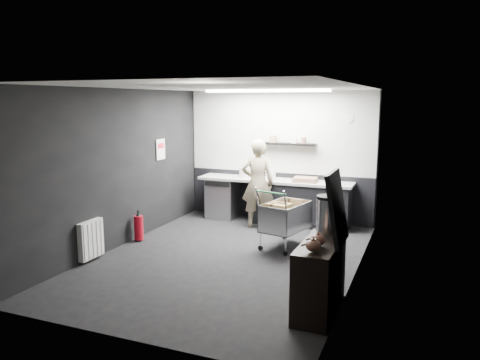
% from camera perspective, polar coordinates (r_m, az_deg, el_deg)
% --- Properties ---
extents(floor, '(5.50, 5.50, 0.00)m').
position_cam_1_polar(floor, '(7.59, -1.56, -9.53)').
color(floor, black).
rests_on(floor, ground).
extents(ceiling, '(5.50, 5.50, 0.00)m').
position_cam_1_polar(ceiling, '(7.17, -1.66, 11.29)').
color(ceiling, white).
rests_on(ceiling, wall_back).
extents(wall_back, '(5.50, 0.00, 5.50)m').
position_cam_1_polar(wall_back, '(9.82, 4.81, 2.96)').
color(wall_back, black).
rests_on(wall_back, floor).
extents(wall_front, '(5.50, 0.00, 5.50)m').
position_cam_1_polar(wall_front, '(4.91, -14.52, -4.21)').
color(wall_front, black).
rests_on(wall_front, floor).
extents(wall_left, '(0.00, 5.50, 5.50)m').
position_cam_1_polar(wall_left, '(8.25, -14.45, 1.39)').
color(wall_left, black).
rests_on(wall_left, floor).
extents(wall_right, '(0.00, 5.50, 5.50)m').
position_cam_1_polar(wall_right, '(6.73, 14.22, -0.46)').
color(wall_right, black).
rests_on(wall_right, floor).
extents(kitchen_wall_panel, '(3.95, 0.02, 1.70)m').
position_cam_1_polar(kitchen_wall_panel, '(9.75, 4.81, 5.86)').
color(kitchen_wall_panel, silver).
rests_on(kitchen_wall_panel, wall_back).
extents(dado_panel, '(3.95, 0.02, 1.00)m').
position_cam_1_polar(dado_panel, '(9.94, 4.70, -1.93)').
color(dado_panel, black).
rests_on(dado_panel, wall_back).
extents(floating_shelf, '(1.20, 0.22, 0.04)m').
position_cam_1_polar(floating_shelf, '(9.61, 5.74, 4.41)').
color(floating_shelf, black).
rests_on(floating_shelf, wall_back).
extents(wall_clock, '(0.20, 0.03, 0.20)m').
position_cam_1_polar(wall_clock, '(9.41, 13.06, 7.33)').
color(wall_clock, white).
rests_on(wall_clock, wall_back).
extents(poster, '(0.02, 0.30, 0.40)m').
position_cam_1_polar(poster, '(9.29, -9.66, 3.70)').
color(poster, white).
rests_on(poster, wall_left).
extents(poster_red_band, '(0.02, 0.22, 0.10)m').
position_cam_1_polar(poster_red_band, '(9.28, -9.65, 4.13)').
color(poster_red_band, red).
rests_on(poster_red_band, poster).
extents(radiator, '(0.10, 0.50, 0.60)m').
position_cam_1_polar(radiator, '(7.74, -17.73, -6.92)').
color(radiator, white).
rests_on(radiator, wall_left).
extents(ceiling_strip, '(2.40, 0.20, 0.04)m').
position_cam_1_polar(ceiling_strip, '(8.90, 3.19, 10.79)').
color(ceiling_strip, white).
rests_on(ceiling_strip, ceiling).
extents(prep_counter, '(3.20, 0.61, 0.90)m').
position_cam_1_polar(prep_counter, '(9.62, 4.92, -2.59)').
color(prep_counter, black).
rests_on(prep_counter, floor).
extents(person, '(0.74, 0.60, 1.76)m').
position_cam_1_polar(person, '(9.22, 2.16, -0.43)').
color(person, beige).
rests_on(person, floor).
extents(shopping_cart, '(0.78, 1.08, 1.05)m').
position_cam_1_polar(shopping_cart, '(8.05, 5.52, -4.72)').
color(shopping_cart, silver).
rests_on(shopping_cart, floor).
extents(sideboard, '(0.48, 1.13, 1.70)m').
position_cam_1_polar(sideboard, '(5.75, 9.87, -10.41)').
color(sideboard, black).
rests_on(sideboard, floor).
extents(fire_extinguisher, '(0.16, 0.16, 0.54)m').
position_cam_1_polar(fire_extinguisher, '(8.61, -12.25, -5.59)').
color(fire_extinguisher, '#AF0B1A').
rests_on(fire_extinguisher, floor).
extents(cardboard_box, '(0.47, 0.37, 0.09)m').
position_cam_1_polar(cardboard_box, '(9.34, 7.95, 0.03)').
color(cardboard_box, '#906B4C').
rests_on(cardboard_box, prep_counter).
extents(pink_tub, '(0.21, 0.21, 0.21)m').
position_cam_1_polar(pink_tub, '(9.77, 0.52, 0.90)').
color(pink_tub, silver).
rests_on(pink_tub, prep_counter).
extents(white_container, '(0.19, 0.16, 0.14)m').
position_cam_1_polar(white_container, '(9.53, 3.76, 0.46)').
color(white_container, white).
rests_on(white_container, prep_counter).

